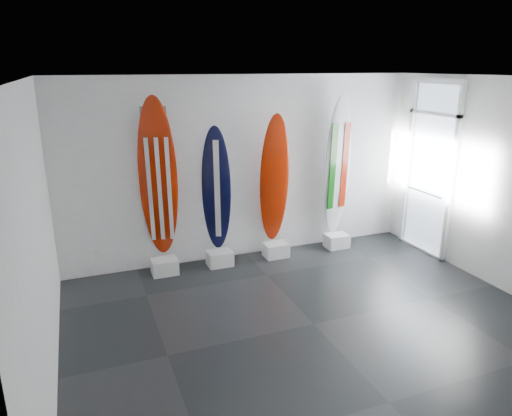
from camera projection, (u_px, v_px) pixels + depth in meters
name	position (u px, v px, depth m)	size (l,w,h in m)	color
floor	(314.00, 324.00, 5.91)	(6.00, 6.00, 0.00)	black
ceiling	(324.00, 78.00, 5.03)	(6.00, 6.00, 0.00)	white
wall_back	(245.00, 169.00, 7.70)	(6.00, 6.00, 0.00)	silver
wall_front	(492.00, 311.00, 3.24)	(6.00, 6.00, 0.00)	silver
wall_left	(38.00, 245.00, 4.43)	(5.00, 5.00, 0.00)	silver
wall_right	(509.00, 188.00, 6.51)	(5.00, 5.00, 0.00)	silver
display_block_usa	(165.00, 266.00, 7.31)	(0.40, 0.30, 0.24)	white
surfboard_usa	(158.00, 180.00, 7.00)	(0.57, 0.08, 2.53)	#991A03
display_block_navy	(220.00, 258.00, 7.62)	(0.40, 0.30, 0.24)	white
surfboard_navy	(216.00, 189.00, 7.38)	(0.46, 0.08, 2.03)	black
display_block_swiss	(276.00, 250.00, 7.97)	(0.40, 0.30, 0.24)	white
surfboard_swiss	(274.00, 180.00, 7.70)	(0.49, 0.08, 2.19)	#991A03
display_block_italy	(337.00, 241.00, 8.38)	(0.40, 0.30, 0.24)	white
surfboard_italy	(337.00, 166.00, 8.08)	(0.55, 0.08, 2.44)	silver
wall_outlet	(96.00, 255.00, 7.17)	(0.09, 0.02, 0.13)	silver
glass_door	(429.00, 171.00, 7.90)	(0.12, 1.16, 2.85)	white
balcony	(482.00, 214.00, 8.64)	(2.80, 2.20, 1.20)	slate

